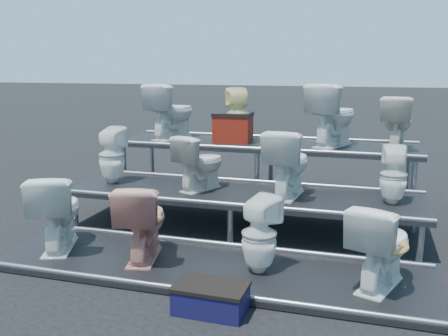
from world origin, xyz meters
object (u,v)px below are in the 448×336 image
(toilet_2, at_px, (259,235))
(toilet_4, at_px, (112,155))
(toilet_6, at_px, (288,163))
(toilet_7, at_px, (394,175))
(red_crate, at_px, (233,129))
(toilet_0, at_px, (57,211))
(toilet_3, at_px, (381,245))
(step_stool, at_px, (211,300))
(toilet_8, at_px, (171,111))
(toilet_10, at_px, (333,115))
(toilet_1, at_px, (143,221))
(toilet_11, at_px, (397,123))
(toilet_9, at_px, (238,115))
(toilet_5, at_px, (200,162))

(toilet_2, relative_size, toilet_4, 1.01)
(toilet_6, relative_size, toilet_7, 1.22)
(toilet_2, distance_m, red_crate, 2.83)
(toilet_0, bearing_deg, toilet_6, -170.75)
(toilet_3, relative_size, step_stool, 1.33)
(toilet_0, relative_size, toilet_8, 0.99)
(toilet_6, distance_m, toilet_10, 1.42)
(toilet_7, height_order, toilet_8, toilet_8)
(toilet_6, bearing_deg, red_crate, -45.28)
(toilet_1, relative_size, toilet_6, 0.99)
(toilet_2, relative_size, toilet_3, 0.96)
(toilet_6, bearing_deg, step_stool, 89.12)
(toilet_3, distance_m, step_stool, 1.54)
(toilet_10, height_order, step_stool, toilet_10)
(toilet_10, distance_m, toilet_11, 0.82)
(toilet_3, relative_size, toilet_4, 1.04)
(toilet_2, relative_size, toilet_9, 0.94)
(toilet_3, height_order, toilet_8, toilet_8)
(toilet_3, xyz_separation_m, step_stool, (-1.30, -0.75, -0.33))
(toilet_4, bearing_deg, toilet_0, 97.16)
(toilet_5, distance_m, red_crate, 1.30)
(toilet_0, xyz_separation_m, red_crate, (1.18, 2.58, 0.58))
(toilet_6, xyz_separation_m, toilet_9, (-0.94, 1.30, 0.40))
(toilet_7, height_order, red_crate, red_crate)
(toilet_4, xyz_separation_m, toilet_6, (2.26, 0.00, 0.03))
(toilet_1, bearing_deg, toilet_3, 167.39)
(toilet_3, relative_size, toilet_6, 0.97)
(toilet_0, relative_size, toilet_2, 1.11)
(toilet_2, distance_m, toilet_6, 1.37)
(toilet_4, bearing_deg, toilet_3, 162.61)
(toilet_0, xyz_separation_m, toilet_3, (3.22, 0.00, -0.03))
(toilet_4, relative_size, toilet_8, 0.88)
(toilet_0, xyz_separation_m, toilet_11, (3.40, 2.60, 0.75))
(toilet_8, bearing_deg, red_crate, -163.87)
(toilet_9, bearing_deg, toilet_1, 59.45)
(toilet_5, distance_m, toilet_6, 1.07)
(toilet_3, distance_m, toilet_7, 1.35)
(toilet_2, relative_size, toilet_6, 0.93)
(toilet_6, distance_m, red_crate, 1.64)
(toilet_0, xyz_separation_m, toilet_1, (0.97, 0.00, -0.02))
(toilet_5, xyz_separation_m, step_stool, (0.80, -2.05, -0.69))
(toilet_10, bearing_deg, toilet_8, 22.46)
(toilet_5, height_order, toilet_7, toilet_5)
(toilet_2, height_order, toilet_9, toilet_9)
(toilet_10, height_order, red_crate, toilet_10)
(toilet_3, height_order, toilet_5, toilet_5)
(toilet_3, distance_m, toilet_6, 1.71)
(toilet_3, bearing_deg, toilet_9, -32.73)
(toilet_5, height_order, red_crate, red_crate)
(toilet_2, relative_size, toilet_10, 0.86)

